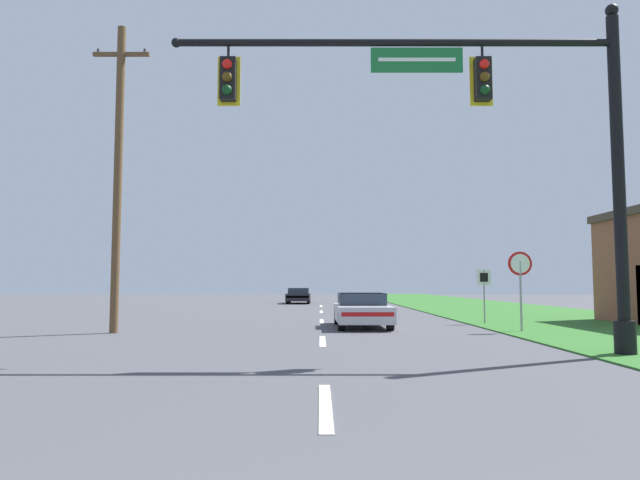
% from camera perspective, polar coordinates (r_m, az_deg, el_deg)
% --- Properties ---
extents(grass_verge_right, '(10.00, 110.00, 0.04)m').
position_cam_1_polar(grass_verge_right, '(33.01, 18.68, -6.79)').
color(grass_verge_right, '#2D6626').
rests_on(grass_verge_right, ground).
extents(road_center_line, '(0.16, 34.80, 0.01)m').
position_cam_1_polar(road_center_line, '(23.28, 0.04, -8.14)').
color(road_center_line, silver).
rests_on(road_center_line, ground).
extents(signal_mast, '(9.97, 0.47, 7.66)m').
position_cam_1_polar(signal_mast, '(13.21, 17.86, 9.71)').
color(signal_mast, black).
rests_on(signal_mast, grass_verge_right).
extents(car_ahead, '(1.88, 4.45, 1.19)m').
position_cam_1_polar(car_ahead, '(20.36, 4.06, -6.98)').
color(car_ahead, black).
rests_on(car_ahead, ground).
extents(far_car, '(1.82, 4.68, 1.19)m').
position_cam_1_polar(far_car, '(45.00, -2.28, -5.58)').
color(far_car, black).
rests_on(far_car, ground).
extents(stop_sign, '(0.76, 0.07, 2.50)m').
position_cam_1_polar(stop_sign, '(19.18, 19.27, -3.13)').
color(stop_sign, gray).
rests_on(stop_sign, grass_verge_right).
extents(route_sign_post, '(0.55, 0.06, 2.03)m').
position_cam_1_polar(route_sign_post, '(22.70, 15.95, -4.22)').
color(route_sign_post, gray).
rests_on(route_sign_post, grass_verge_right).
extents(utility_pole_near, '(1.80, 0.26, 9.78)m').
position_cam_1_polar(utility_pole_near, '(19.23, -19.67, 6.43)').
color(utility_pole_near, brown).
rests_on(utility_pole_near, ground).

